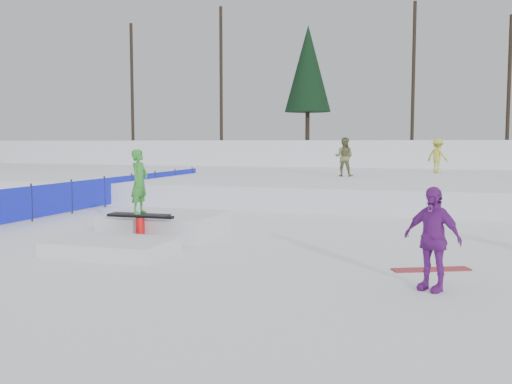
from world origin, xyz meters
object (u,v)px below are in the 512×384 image
(safety_fence, at_px, (105,192))
(walker_olive, at_px, (344,157))
(walker_ygreen, at_px, (437,156))
(jib_rail_feature, at_px, (153,227))
(spectator_purple, at_px, (432,239))

(safety_fence, bearing_deg, walker_olive, 45.26)
(walker_ygreen, xyz_separation_m, jib_rail_feature, (-6.38, -16.96, -1.32))
(jib_rail_feature, bearing_deg, safety_fence, 130.60)
(safety_fence, distance_m, jib_rail_feature, 7.35)
(walker_ygreen, relative_size, spectator_purple, 1.03)
(walker_ygreen, distance_m, jib_rail_feature, 18.17)
(walker_olive, distance_m, spectator_purple, 16.18)
(walker_olive, distance_m, walker_ygreen, 5.60)
(spectator_purple, distance_m, jib_rail_feature, 6.84)
(spectator_purple, bearing_deg, walker_ygreen, 118.08)
(walker_olive, xyz_separation_m, walker_ygreen, (3.88, 4.04, -0.02))
(walker_ygreen, distance_m, spectator_purple, 19.78)
(walker_olive, xyz_separation_m, jib_rail_feature, (-2.50, -12.92, -1.34))
(walker_olive, relative_size, jib_rail_feature, 0.38)
(safety_fence, distance_m, walker_ygreen, 15.98)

